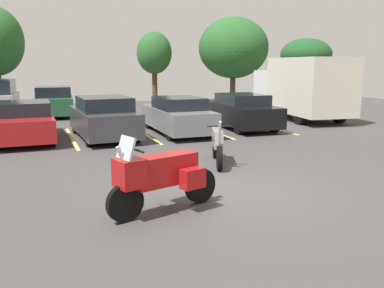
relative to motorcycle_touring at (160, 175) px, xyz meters
name	(u,v)px	position (x,y,z in m)	size (l,w,h in m)	color
ground	(215,191)	(1.52, 1.00, -0.75)	(44.00, 44.00, 0.10)	#423F3F
motorcycle_touring	(160,175)	(0.00, 0.00, 0.00)	(2.26, 1.11, 1.48)	black
motorcycle_second	(217,144)	(2.50, 3.07, -0.16)	(0.90, 2.03, 1.28)	black
parking_stripes	(72,138)	(-0.83, 8.57, -0.69)	(16.42, 4.77, 0.01)	#EAE066
car_red	(24,122)	(-2.42, 8.71, -0.03)	(1.98, 4.57, 1.39)	maroon
car_charcoal	(104,118)	(0.29, 8.22, 0.04)	(2.05, 4.38, 1.52)	#38383D
car_grey	(177,115)	(3.15, 8.30, -0.01)	(1.78, 4.50, 1.42)	slate
car_black	(241,111)	(6.09, 8.66, 0.01)	(1.97, 4.62, 1.44)	black
car_far_green	(54,102)	(-1.06, 15.79, 0.05)	(2.09, 4.41, 1.54)	#235638
box_truck	(302,87)	(10.25, 10.21, 0.86)	(3.07, 6.58, 2.96)	silver
tree_left	(154,53)	(5.89, 21.19, 2.69)	(2.41, 2.41, 4.85)	#4C3823
tree_far_right	(233,48)	(10.75, 18.83, 3.04)	(4.69, 4.69, 5.77)	#4C3823
tree_center_left	(306,55)	(18.45, 21.37, 2.72)	(4.04, 4.04, 4.69)	#4C3823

